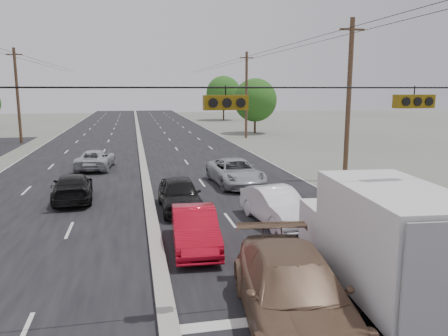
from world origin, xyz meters
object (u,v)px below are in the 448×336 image
Objects in this scene: tan_sedan at (294,293)px; utility_pole_right_c at (246,95)px; tree_right_far at (224,93)px; red_sedan at (195,229)px; box_truck at (379,242)px; queue_car_a at (180,194)px; queue_car_d at (394,214)px; oncoming_near at (73,188)px; oncoming_far at (96,160)px; queue_car_b at (276,206)px; tree_right_mid at (255,100)px; utility_pole_right_b at (349,100)px; utility_pole_left_c at (18,95)px; queue_car_c at (235,172)px.

utility_pole_right_c is at bearing 84.07° from tan_sedan.
tree_right_far is 66.83m from red_sedan.
queue_car_a is (-4.30, 10.23, -0.94)m from box_truck.
queue_car_d is at bearing 4.57° from red_sedan.
tan_sedan is at bearing -82.80° from queue_car_a.
tan_sedan is 1.28× the size of oncoming_near.
oncoming_far is (-19.42, -47.61, -4.26)m from tree_right_far.
queue_car_b is at bearing 98.19° from box_truck.
utility_pole_right_b is at bearing -94.76° from tree_right_mid.
utility_pole_left_c is 25.00m from utility_pole_right_c.
box_truck is 1.22× the size of queue_car_c.
tree_right_far reaches higher than queue_car_a.
tree_right_far is at bearing 86.75° from tan_sedan.
tan_sedan is at bearing -104.65° from tree_right_mid.
utility_pole_right_c is at bearing -116.57° from tree_right_mid.
utility_pole_right_b is at bearing 71.69° from queue_car_d.
utility_pole_left_c is 35.36m from utility_pole_right_b.
oncoming_near is (-18.85, -31.88, -3.64)m from tree_right_mid.
utility_pole_right_b reaches higher than box_truck.
queue_car_c reaches higher than red_sedan.
tree_right_mid is 37.62m from queue_car_a.
tan_sedan reaches higher than queue_car_c.
utility_pole_left_c is at bearing 180.00° from utility_pole_right_c.
box_truck is 1.52× the size of red_sedan.
queue_car_a is 13.20m from oncoming_far.
queue_car_b is at bearing 142.51° from oncoming_near.
queue_car_b is at bearing -94.00° from queue_car_c.
queue_car_a is 0.99× the size of queue_car_b.
utility_pole_right_c is at bearing -96.65° from tree_right_far.
queue_car_a is (13.90, -29.89, -4.32)m from utility_pole_left_c.
utility_pole_left_c is 2.14× the size of queue_car_b.
queue_car_a is at bearing -131.93° from queue_car_c.
utility_pole_left_c reaches higher than red_sedan.
utility_pole_right_b is 2.07× the size of oncoming_near.
oncoming_near is at bearing -120.60° from tree_right_mid.
utility_pole_right_b is 1.47× the size of box_truck.
utility_pole_left_c is at bearing 121.83° from queue_car_c.
red_sedan is (-13.60, -40.08, -3.60)m from tree_right_mid.
box_truck is at bearing -128.51° from queue_car_d.
tree_right_mid is at bearing 68.38° from queue_car_b.
tan_sedan is at bearing 111.51° from oncoming_near.
tree_right_mid is at bearing 80.35° from queue_car_d.
utility_pole_right_b reaches higher than red_sedan.
queue_car_c is at bearing -172.46° from oncoming_near.
utility_pole_right_b reaches higher than tree_right_far.
queue_car_a is 6.33m from queue_car_c.
red_sedan is (13.90, -35.08, -4.37)m from utility_pole_left_c.
queue_car_c is (-0.39, 15.20, -0.95)m from box_truck.
red_sedan is at bearing 179.51° from queue_car_d.
oncoming_far is at bearing 125.10° from queue_car_d.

